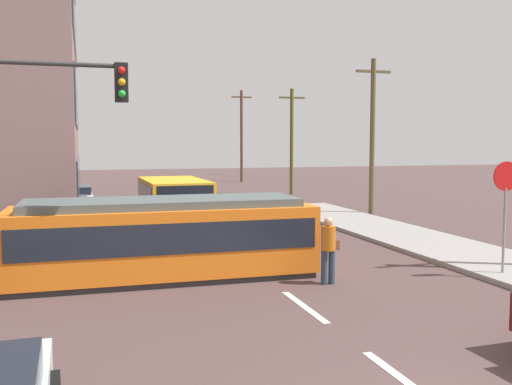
{
  "coord_description": "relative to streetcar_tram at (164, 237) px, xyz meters",
  "views": [
    {
      "loc": [
        -4.45,
        -5.09,
        3.5
      ],
      "look_at": [
        -0.15,
        9.07,
        2.2
      ],
      "focal_mm": 39.99,
      "sensor_mm": 36.0,
      "label": 1
    }
  ],
  "objects": [
    {
      "name": "traffic_light_mast",
      "position": [
        -2.74,
        -1.84,
        2.67
      ],
      "size": [
        2.97,
        0.33,
        5.34
      ],
      "color": "#333333",
      "rests_on": "ground"
    },
    {
      "name": "lane_stripe_4",
      "position": [
        2.5,
        12.0,
        -1.06
      ],
      "size": [
        0.16,
        2.4,
        0.01
      ],
      "primitive_type": "cube",
      "color": "silver",
      "rests_on": "ground"
    },
    {
      "name": "streetcar_tram",
      "position": [
        0.0,
        0.0,
        0.0
      ],
      "size": [
        7.73,
        2.62,
        2.05
      ],
      "color": "orange",
      "rests_on": "ground"
    },
    {
      "name": "ground_plane",
      "position": [
        2.5,
        0.44,
        -1.06
      ],
      "size": [
        120.0,
        120.0,
        0.0
      ],
      "primitive_type": "plane",
      "color": "#4D3938"
    },
    {
      "name": "lane_stripe_3",
      "position": [
        2.5,
        6.0,
        -1.06
      ],
      "size": [
        0.16,
        2.4,
        0.01
      ],
      "primitive_type": "cube",
      "color": "silver",
      "rests_on": "ground"
    },
    {
      "name": "parked_sedan_far",
      "position": [
        -2.59,
        10.4,
        -0.44
      ],
      "size": [
        2.02,
        4.57,
        1.19
      ],
      "color": "#243498",
      "rests_on": "ground"
    },
    {
      "name": "city_bus",
      "position": [
        1.77,
        9.73,
        0.02
      ],
      "size": [
        2.64,
        5.17,
        1.91
      ],
      "color": "gold",
      "rests_on": "ground"
    },
    {
      "name": "pedestrian_crossing",
      "position": [
        3.79,
        -1.9,
        -0.12
      ],
      "size": [
        0.51,
        0.36,
        1.67
      ],
      "color": "#2C3A4E",
      "rests_on": "ground"
    },
    {
      "name": "utility_pole_mid",
      "position": [
        11.32,
        9.88,
        2.84
      ],
      "size": [
        1.8,
        0.24,
        7.44
      ],
      "color": "brown",
      "rests_on": "ground"
    },
    {
      "name": "utility_pole_distant",
      "position": [
        11.54,
        34.13,
        3.15
      ],
      "size": [
        1.8,
        0.24,
        8.07
      ],
      "color": "brown",
      "rests_on": "ground"
    },
    {
      "name": "parked_sedan_furthest",
      "position": [
        -2.45,
        17.11,
        -0.44
      ],
      "size": [
        2.12,
        4.41,
        1.19
      ],
      "color": "silver",
      "rests_on": "ground"
    },
    {
      "name": "parked_sedan_mid",
      "position": [
        -3.05,
        3.96,
        -0.44
      ],
      "size": [
        2.08,
        4.61,
        1.19
      ],
      "color": "#96240B",
      "rests_on": "ground"
    },
    {
      "name": "utility_pole_far",
      "position": [
        11.5,
        21.37,
        2.65
      ],
      "size": [
        1.8,
        0.24,
        7.07
      ],
      "color": "brown",
      "rests_on": "ground"
    },
    {
      "name": "stop_sign",
      "position": [
        8.39,
        -2.62,
        1.13
      ],
      "size": [
        0.76,
        0.07,
        2.88
      ],
      "color": "gray",
      "rests_on": "sidewalk_curb_right"
    },
    {
      "name": "lane_stripe_1",
      "position": [
        2.5,
        -7.56,
        -1.06
      ],
      "size": [
        0.16,
        2.4,
        0.01
      ],
      "primitive_type": "cube",
      "color": "silver",
      "rests_on": "ground"
    },
    {
      "name": "lane_stripe_2",
      "position": [
        2.5,
        -3.56,
        -1.06
      ],
      "size": [
        0.16,
        2.4,
        0.01
      ],
      "primitive_type": "cube",
      "color": "silver",
      "rests_on": "ground"
    }
  ]
}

